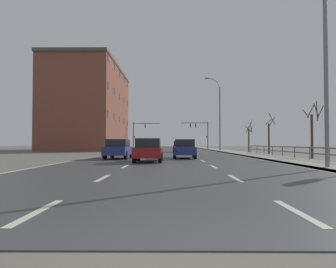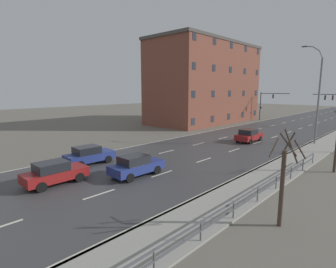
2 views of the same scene
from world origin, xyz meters
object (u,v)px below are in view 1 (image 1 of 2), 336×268
Objects in this scene: car_near_right at (179,146)px; street_lamp_midground at (219,115)px; brick_building at (90,109)px; car_mid_centre at (148,150)px; traffic_signal_left at (139,131)px; street_lamp_foreground at (322,61)px; traffic_signal_right at (201,130)px; car_far_right at (185,149)px; car_far_left at (119,149)px.

street_lamp_midground is at bearing 32.76° from car_near_right.
car_mid_centre is at bearing -69.78° from brick_building.
brick_building is at bearing -127.07° from traffic_signal_left.
street_lamp_midground is 1.95× the size of traffic_signal_left.
street_lamp_foreground is at bearing -90.08° from street_lamp_midground.
traffic_signal_left is at bearing 96.54° from car_mid_centre.
brick_building is at bearing 117.93° from street_lamp_foreground.
car_mid_centre is (-7.84, -44.23, -3.21)m from traffic_signal_right.
traffic_signal_right is 1.40× the size of car_near_right.
traffic_signal_right is 22.94m from brick_building.
traffic_signal_left is 41.99m from car_far_right.
traffic_signal_right is 13.34m from traffic_signal_left.
street_lamp_foreground is 2.60× the size of car_near_right.
traffic_signal_right reaches higher than car_far_left.
car_far_left is at bearing -170.84° from car_far_right.
street_lamp_foreground is 50.01m from traffic_signal_right.
traffic_signal_left is 46.40m from car_mid_centre.
brick_building is at bearing -157.87° from traffic_signal_right.
car_far_left and car_far_right have the same top height.
car_near_right is at bearing 76.00° from car_far_left.
brick_building is at bearing 110.09° from car_mid_centre.
car_far_left is 1.01× the size of car_near_right.
car_mid_centre and car_far_left have the same top height.
car_mid_centre is 5.54m from car_far_right.
street_lamp_foreground is 0.44× the size of brick_building.
car_far_left is (-2.69, 4.13, 0.00)m from car_mid_centre.
car_near_right is (2.72, 22.56, 0.00)m from car_mid_centre.
traffic_signal_left is 1.40× the size of car_far_right.
traffic_signal_right is (-0.98, 49.99, -1.23)m from street_lamp_foreground.
traffic_signal_right is at bearing 93.30° from street_lamp_midground.
car_mid_centre and car_far_right have the same top height.
car_mid_centre is 0.98× the size of car_far_left.
traffic_signal_right is 1.38× the size of car_far_left.
car_far_left is at bearing -104.72° from traffic_signal_right.
street_lamp_foreground reaches higher than car_far_left.
car_far_right is (-0.08, -17.69, 0.00)m from car_near_right.
street_lamp_foreground is 32.17m from street_lamp_midground.
street_lamp_midground is at bearing 71.30° from car_mid_centre.
car_near_right is (-6.15, -3.85, -4.73)m from street_lamp_midground.
street_lamp_midground is 2.73× the size of car_near_right.
traffic_signal_left is 13.41m from brick_building.
traffic_signal_right is (-1.03, 17.82, -1.52)m from street_lamp_midground.
brick_building is (-20.99, -8.54, 3.56)m from traffic_signal_right.
car_far_right is at bearing -97.54° from traffic_signal_right.
car_mid_centre is (-8.83, 5.76, -4.43)m from street_lamp_foreground.
brick_building is (-15.87, 13.13, 6.77)m from car_near_right.
brick_building is (-13.15, 35.69, 6.77)m from car_mid_centre.
car_near_right is (5.41, 18.43, 0.00)m from car_far_left.
street_lamp_midground is at bearing 89.92° from street_lamp_foreground.
street_lamp_midground reaches higher than car_far_left.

